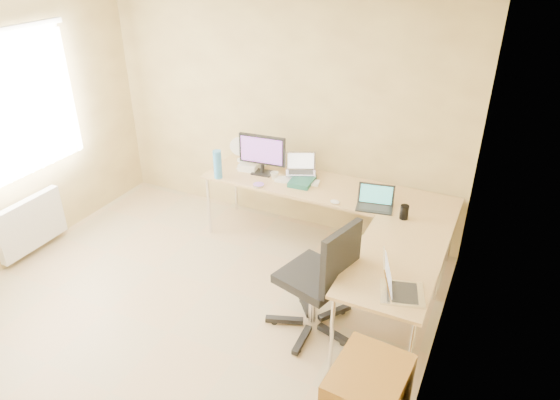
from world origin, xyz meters
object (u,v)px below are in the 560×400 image
at_px(laptop_return, 404,281).
at_px(office_chair, 314,280).
at_px(keyboard, 297,181).
at_px(laptop_center, 301,164).
at_px(desk_return, 390,297).
at_px(desk_main, 325,217).
at_px(desk_fan, 241,150).
at_px(mug, 274,176).
at_px(water_bottle, 218,164).
at_px(monitor, 262,155).
at_px(laptop_black, 375,198).

bearing_deg(laptop_return, office_chair, 62.46).
bearing_deg(laptop_return, keyboard, 30.81).
bearing_deg(laptop_center, desk_return, -64.47).
bearing_deg(desk_main, desk_return, -45.73).
xyz_separation_m(laptop_center, desk_fan, (-0.79, 0.10, -0.02)).
distance_m(mug, desk_fan, 0.62).
bearing_deg(desk_return, water_bottle, 161.51).
distance_m(desk_main, keyboard, 0.49).
height_order(desk_main, laptop_center, laptop_center).
relative_size(water_bottle, laptop_return, 0.84).
relative_size(desk_return, water_bottle, 4.16).
bearing_deg(desk_fan, desk_main, -18.33).
relative_size(mug, office_chair, 0.08).
xyz_separation_m(mug, laptop_return, (1.69, -1.32, 0.08)).
relative_size(desk_main, desk_fan, 9.93).
relative_size(desk_main, monitor, 5.10).
height_order(laptop_black, mug, laptop_black).
bearing_deg(keyboard, water_bottle, -173.62).
height_order(laptop_black, water_bottle, water_bottle).
bearing_deg(desk_return, desk_fan, 150.27).
bearing_deg(laptop_black, desk_main, 148.23).
height_order(laptop_center, keyboard, laptop_center).
bearing_deg(desk_main, monitor, 179.78).
bearing_deg(mug, laptop_black, -7.87).
xyz_separation_m(mug, office_chair, (0.94, -1.17, -0.27)).
distance_m(laptop_black, laptop_return, 1.29).
height_order(desk_return, monitor, monitor).
distance_m(laptop_center, water_bottle, 0.89).
height_order(desk_return, laptop_return, laptop_return).
bearing_deg(desk_return, desk_main, 134.27).
relative_size(mug, water_bottle, 0.28).
distance_m(laptop_black, office_chair, 1.08).
height_order(desk_main, laptop_return, laptop_return).
bearing_deg(water_bottle, mug, 22.47).
height_order(monitor, keyboard, monitor).
height_order(laptop_center, office_chair, office_chair).
bearing_deg(water_bottle, keyboard, 18.49).
xyz_separation_m(keyboard, water_bottle, (-0.81, -0.27, 0.15)).
distance_m(monitor, laptop_center, 0.43).
bearing_deg(water_bottle, desk_fan, 90.00).
xyz_separation_m(desk_main, keyboard, (-0.32, -0.03, 0.38)).
xyz_separation_m(monitor, water_bottle, (-0.38, -0.30, -0.07)).
distance_m(monitor, office_chair, 1.73).
height_order(desk_return, water_bottle, water_bottle).
distance_m(desk_return, desk_fan, 2.47).
xyz_separation_m(keyboard, office_chair, (0.69, -1.21, -0.24)).
height_order(desk_main, desk_fan, desk_fan).
xyz_separation_m(desk_return, laptop_center, (-1.31, 1.10, 0.52)).
relative_size(laptop_black, keyboard, 0.74).
xyz_separation_m(monitor, mug, (0.18, -0.07, -0.18)).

